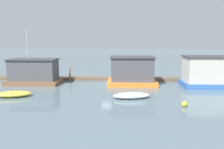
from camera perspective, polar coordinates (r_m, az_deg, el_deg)
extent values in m
plane|color=slate|center=(25.74, 0.10, -2.73)|extent=(200.00, 200.00, 0.00)
cube|color=brown|center=(29.09, 0.40, -1.07)|extent=(33.80, 1.67, 0.30)
cube|color=brown|center=(28.04, -19.59, -1.78)|extent=(6.18, 3.42, 0.49)
cube|color=#4C4C51|center=(27.82, -19.75, 1.15)|extent=(5.36, 2.61, 2.41)
cube|color=#38383D|center=(27.69, -19.89, 3.75)|extent=(5.66, 2.91, 0.12)
cylinder|color=#B2B2B7|center=(27.83, -21.23, 7.36)|extent=(0.12, 0.12, 3.42)
cube|color=orange|center=(26.08, 5.21, -2.01)|extent=(5.65, 4.19, 0.54)
cube|color=#4C4C51|center=(25.82, 5.26, 1.48)|extent=(4.78, 3.32, 2.67)
cube|color=#38383D|center=(25.68, 5.30, 4.57)|extent=(5.08, 3.62, 0.12)
cube|color=#3866B7|center=(26.97, 23.22, -2.32)|extent=(5.27, 3.68, 0.56)
cube|color=beige|center=(26.71, 23.44, 1.21)|extent=(4.66, 3.06, 2.79)
cube|color=#38383D|center=(26.58, 23.63, 4.32)|extent=(4.96, 3.36, 0.12)
ellipsoid|color=yellow|center=(22.32, -24.34, -4.67)|extent=(3.44, 2.10, 0.53)
cube|color=#997F60|center=(22.28, -24.37, -4.21)|extent=(0.42, 1.20, 0.08)
ellipsoid|color=white|center=(19.91, 5.09, -5.48)|extent=(3.53, 1.85, 0.53)
cube|color=#997F60|center=(19.86, 5.10, -4.96)|extent=(0.34, 1.12, 0.08)
cylinder|color=#846B4C|center=(28.69, -10.92, 0.03)|extent=(0.22, 0.22, 1.69)
sphere|color=yellow|center=(18.35, 18.41, -7.31)|extent=(0.44, 0.44, 0.44)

